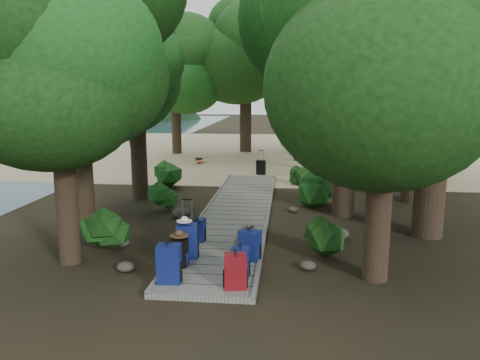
% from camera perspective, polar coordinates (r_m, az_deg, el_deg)
% --- Properties ---
extents(ground, '(120.00, 120.00, 0.00)m').
position_cam_1_polar(ground, '(13.25, -0.87, -5.34)').
color(ground, black).
rests_on(ground, ground).
extents(sand_beach, '(40.00, 22.00, 0.02)m').
position_cam_1_polar(sand_beach, '(28.91, 2.94, 3.54)').
color(sand_beach, tan).
rests_on(sand_beach, ground).
extents(boardwalk, '(2.00, 12.00, 0.12)m').
position_cam_1_polar(boardwalk, '(14.19, -0.39, -3.99)').
color(boardwalk, gray).
rests_on(boardwalk, ground).
extents(backpack_left_a, '(0.46, 0.33, 0.82)m').
position_cam_1_polar(backpack_left_a, '(9.04, -8.65, -9.81)').
color(backpack_left_a, navy).
rests_on(backpack_left_a, boardwalk).
extents(backpack_left_b, '(0.39, 0.31, 0.65)m').
position_cam_1_polar(backpack_left_b, '(9.82, -7.51, -8.60)').
color(backpack_left_b, black).
rests_on(backpack_left_b, boardwalk).
extents(backpack_left_c, '(0.51, 0.40, 0.84)m').
position_cam_1_polar(backpack_left_c, '(10.24, -6.49, -7.19)').
color(backpack_left_c, navy).
rests_on(backpack_left_c, boardwalk).
extents(backpack_left_d, '(0.44, 0.34, 0.62)m').
position_cam_1_polar(backpack_left_d, '(11.38, -5.33, -5.90)').
color(backpack_left_d, navy).
rests_on(backpack_left_d, boardwalk).
extents(backpack_right_a, '(0.45, 0.35, 0.73)m').
position_cam_1_polar(backpack_right_a, '(8.71, -0.56, -10.84)').
color(backpack_right_a, maroon).
rests_on(backpack_right_a, boardwalk).
extents(backpack_right_b, '(0.36, 0.26, 0.63)m').
position_cam_1_polar(backpack_right_b, '(9.29, 0.02, -9.71)').
color(backpack_right_b, navy).
rests_on(backpack_right_b, boardwalk).
extents(backpack_right_c, '(0.51, 0.44, 0.72)m').
position_cam_1_polar(backpack_right_c, '(10.10, 1.22, -7.73)').
color(backpack_right_c, navy).
rests_on(backpack_right_c, boardwalk).
extents(backpack_right_d, '(0.43, 0.36, 0.57)m').
position_cam_1_polar(backpack_right_d, '(10.36, 0.88, -7.67)').
color(backpack_right_d, '#303916').
rests_on(backpack_right_d, boardwalk).
extents(duffel_right_khaki, '(0.56, 0.72, 0.43)m').
position_cam_1_polar(duffel_right_khaki, '(10.89, 0.92, -7.15)').
color(duffel_right_khaki, brown).
rests_on(duffel_right_khaki, boardwalk).
extents(suitcase_on_boardwalk, '(0.48, 0.33, 0.67)m').
position_cam_1_polar(suitcase_on_boardwalk, '(11.04, -6.39, -6.29)').
color(suitcase_on_boardwalk, black).
rests_on(suitcase_on_boardwalk, boardwalk).
extents(lone_suitcase_on_sand, '(0.43, 0.27, 0.63)m').
position_cam_1_polar(lone_suitcase_on_sand, '(20.76, 2.57, 1.55)').
color(lone_suitcase_on_sand, black).
rests_on(lone_suitcase_on_sand, sand_beach).
extents(hat_brown, '(0.39, 0.39, 0.12)m').
position_cam_1_polar(hat_brown, '(9.73, -7.43, -6.42)').
color(hat_brown, '#51351E').
rests_on(hat_brown, backpack_left_b).
extents(hat_white, '(0.34, 0.34, 0.11)m').
position_cam_1_polar(hat_white, '(10.05, -6.80, -4.70)').
color(hat_white, silver).
rests_on(hat_white, backpack_left_c).
extents(kayak, '(1.30, 3.13, 0.31)m').
position_cam_1_polar(kayak, '(24.28, -5.03, 2.49)').
color(kayak, red).
rests_on(kayak, sand_beach).
extents(sun_lounger, '(1.39, 2.09, 0.65)m').
position_cam_1_polar(sun_lounger, '(22.38, 11.48, 2.04)').
color(sun_lounger, silver).
rests_on(sun_lounger, sand_beach).
extents(tree_right_a, '(4.25, 4.25, 7.09)m').
position_cam_1_polar(tree_right_a, '(9.20, 17.23, 9.41)').
color(tree_right_a, black).
rests_on(tree_right_a, ground).
extents(tree_right_b, '(6.08, 6.08, 10.86)m').
position_cam_1_polar(tree_right_b, '(12.68, 23.57, 17.84)').
color(tree_right_b, black).
rests_on(tree_right_b, ground).
extents(tree_right_c, '(5.41, 5.41, 9.36)m').
position_cam_1_polar(tree_right_c, '(13.97, 13.20, 14.63)').
color(tree_right_c, black).
rests_on(tree_right_c, ground).
extents(tree_right_d, '(6.04, 6.04, 11.07)m').
position_cam_1_polar(tree_right_d, '(16.61, 21.52, 16.50)').
color(tree_right_d, black).
rests_on(tree_right_d, ground).
extents(tree_right_e, '(5.20, 5.20, 9.36)m').
position_cam_1_polar(tree_right_e, '(19.81, 14.98, 13.36)').
color(tree_right_e, black).
rests_on(tree_right_e, ground).
extents(tree_right_f, '(4.91, 4.91, 8.77)m').
position_cam_1_polar(tree_right_f, '(22.56, 19.13, 12.04)').
color(tree_right_f, black).
rests_on(tree_right_f, ground).
extents(tree_left_a, '(3.95, 3.95, 6.59)m').
position_cam_1_polar(tree_left_a, '(10.39, -21.06, 7.90)').
color(tree_left_a, black).
rests_on(tree_left_a, ground).
extents(tree_left_b, '(5.25, 5.25, 9.45)m').
position_cam_1_polar(tree_left_b, '(13.96, -19.65, 14.47)').
color(tree_left_b, black).
rests_on(tree_left_b, ground).
extents(tree_left_c, '(4.49, 4.49, 7.80)m').
position_cam_1_polar(tree_left_c, '(16.23, -12.57, 11.34)').
color(tree_left_c, black).
rests_on(tree_left_c, ground).
extents(tree_back_a, '(5.79, 5.79, 10.03)m').
position_cam_1_polar(tree_back_a, '(28.43, 0.70, 13.54)').
color(tree_back_a, black).
rests_on(tree_back_a, ground).
extents(tree_back_b, '(6.08, 6.08, 10.86)m').
position_cam_1_polar(tree_back_b, '(29.13, 7.45, 14.20)').
color(tree_back_b, black).
rests_on(tree_back_b, ground).
extents(tree_back_c, '(5.57, 5.57, 10.03)m').
position_cam_1_polar(tree_back_c, '(28.64, 13.91, 13.21)').
color(tree_back_c, black).
rests_on(tree_back_c, ground).
extents(tree_back_d, '(4.78, 4.78, 7.97)m').
position_cam_1_polar(tree_back_d, '(27.86, -7.88, 11.37)').
color(tree_back_d, black).
rests_on(tree_back_d, ground).
extents(palm_right_a, '(4.13, 4.13, 7.03)m').
position_cam_1_polar(palm_right_a, '(18.56, 12.08, 10.08)').
color(palm_right_a, '#14380F').
rests_on(palm_right_a, ground).
extents(palm_right_b, '(3.94, 3.94, 7.61)m').
position_cam_1_polar(palm_right_b, '(23.59, 15.91, 10.73)').
color(palm_right_b, '#14380F').
rests_on(palm_right_b, ground).
extents(palm_right_c, '(3.95, 3.95, 6.28)m').
position_cam_1_polar(palm_right_c, '(25.00, 7.53, 9.51)').
color(palm_right_c, '#14380F').
rests_on(palm_right_c, ground).
extents(palm_left_a, '(4.05, 4.05, 6.44)m').
position_cam_1_polar(palm_left_a, '(19.71, -13.25, 9.21)').
color(palm_left_a, '#14380F').
rests_on(palm_left_a, ground).
extents(rock_left_a, '(0.37, 0.34, 0.21)m').
position_cam_1_polar(rock_left_a, '(10.15, -13.75, -10.23)').
color(rock_left_a, '#4C473F').
rests_on(rock_left_a, ground).
extents(rock_left_b, '(0.40, 0.36, 0.22)m').
position_cam_1_polar(rock_left_b, '(11.67, -14.33, -7.40)').
color(rock_left_b, '#4C473F').
rests_on(rock_left_b, ground).
extents(rock_left_c, '(0.54, 0.48, 0.30)m').
position_cam_1_polar(rock_left_c, '(13.95, -7.19, -3.97)').
color(rock_left_c, '#4C473F').
rests_on(rock_left_c, ground).
extents(rock_left_d, '(0.32, 0.29, 0.17)m').
position_cam_1_polar(rock_left_d, '(16.55, -8.44, -1.85)').
color(rock_left_d, '#4C473F').
rests_on(rock_left_d, ground).
extents(rock_right_a, '(0.34, 0.31, 0.19)m').
position_cam_1_polar(rock_right_a, '(10.06, 8.26, -10.27)').
color(rock_right_a, '#4C473F').
rests_on(rock_right_a, ground).
extents(rock_right_b, '(0.53, 0.48, 0.29)m').
position_cam_1_polar(rock_right_b, '(12.14, 11.92, -6.40)').
color(rock_right_b, '#4C473F').
rests_on(rock_right_b, ground).
extents(rock_right_c, '(0.29, 0.26, 0.16)m').
position_cam_1_polar(rock_right_c, '(14.56, 6.43, -3.59)').
color(rock_right_c, '#4C473F').
rests_on(rock_right_c, ground).
extents(rock_right_d, '(0.53, 0.48, 0.29)m').
position_cam_1_polar(rock_right_d, '(16.92, 9.86, -1.41)').
color(rock_right_d, '#4C473F').
rests_on(rock_right_d, ground).
extents(shrub_left_a, '(1.18, 1.18, 1.06)m').
position_cam_1_polar(shrub_left_a, '(11.44, -16.18, -5.66)').
color(shrub_left_a, '#144415').
rests_on(shrub_left_a, ground).
extents(shrub_left_b, '(0.97, 0.97, 0.87)m').
position_cam_1_polar(shrub_left_b, '(14.65, -9.25, -2.14)').
color(shrub_left_b, '#144415').
rests_on(shrub_left_b, ground).
extents(shrub_left_c, '(1.15, 1.15, 1.03)m').
position_cam_1_polar(shrub_left_c, '(18.19, -8.72, 0.67)').
color(shrub_left_c, '#144415').
rests_on(shrub_left_c, ground).
extents(shrub_right_a, '(1.01, 1.01, 0.91)m').
position_cam_1_polar(shrub_right_a, '(10.64, 10.09, -7.08)').
color(shrub_right_a, '#144415').
rests_on(shrub_right_a, ground).
extents(shrub_right_b, '(1.32, 1.32, 1.19)m').
position_cam_1_polar(shrub_right_b, '(15.41, 9.18, -0.90)').
color(shrub_right_b, '#144415').
rests_on(shrub_right_b, ground).
extents(shrub_right_c, '(0.82, 0.82, 0.73)m').
position_cam_1_polar(shrub_right_c, '(18.63, 7.30, 0.49)').
color(shrub_right_c, '#144415').
rests_on(shrub_right_c, ground).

